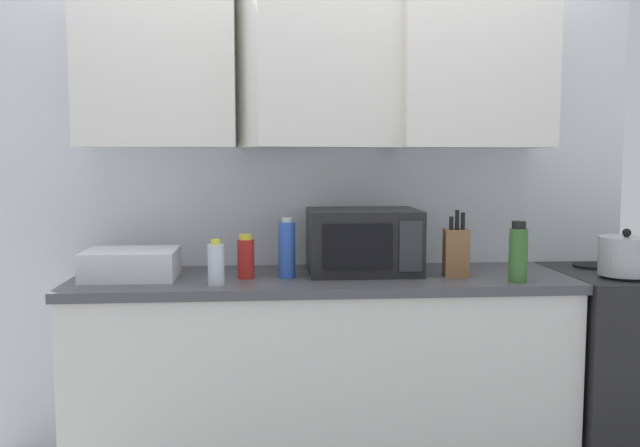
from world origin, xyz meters
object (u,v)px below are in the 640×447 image
microwave (363,241)px  dish_rack (131,264)px  kettle (626,256)px  bottle_red_sauce (246,257)px  bottle_blue_cleaner (287,249)px  stove_range (640,370)px  bottle_clear_tall (216,264)px  bottle_green_oil (518,253)px  knife_block (456,252)px

microwave → dish_rack: bearing=-176.8°
kettle → bottle_red_sauce: size_ratio=1.18×
bottle_red_sauce → dish_rack: bearing=175.0°
dish_rack → bottle_blue_cleaner: (0.65, -0.04, 0.06)m
stove_range → kettle: size_ratio=4.16×
bottle_clear_tall → dish_rack: bearing=153.6°
dish_rack → bottle_green_oil: 1.61m
kettle → dish_rack: (-2.08, 0.16, -0.03)m
knife_block → stove_range: bearing=2.4°
kettle → bottle_green_oil: bearing=-173.9°
stove_range → microwave: microwave is taller
knife_block → bottle_clear_tall: (-1.01, -0.13, -0.02)m
stove_range → bottle_clear_tall: (-1.88, -0.16, 0.53)m
knife_block → bottle_clear_tall: 1.02m
microwave → bottle_green_oil: (0.60, -0.27, -0.02)m
dish_rack → bottle_red_sauce: 0.48m
microwave → knife_block: (0.38, -0.11, -0.04)m
stove_range → microwave: size_ratio=1.90×
bottle_red_sauce → kettle: bearing=-4.2°
kettle → bottle_clear_tall: (-1.71, -0.02, -0.01)m
stove_range → dish_rack: size_ratio=2.40×
stove_range → microwave: (-1.26, 0.07, 0.59)m
bottle_red_sauce → bottle_green_oil: 1.12m
bottle_red_sauce → bottle_blue_cleaner: (0.17, 0.00, 0.03)m
kettle → dish_rack: bearing=175.6°
bottle_red_sauce → bottle_blue_cleaner: bottle_blue_cleaner is taller
bottle_green_oil → bottle_red_sauce: bearing=171.3°
kettle → bottle_red_sauce: 1.60m
microwave → bottle_red_sauce: microwave is taller
bottle_blue_cleaner → knife_block: bearing=-1.2°
microwave → bottle_blue_cleaner: bearing=-164.3°
microwave → knife_block: bearing=-16.1°
stove_range → bottle_blue_cleaner: 1.69m
bottle_red_sauce → bottle_clear_tall: bottle_red_sauce is taller
knife_block → bottle_blue_cleaner: knife_block is taller
stove_range → kettle: kettle is taller
stove_range → knife_block: size_ratio=3.21×
kettle → knife_block: bearing=171.6°
stove_range → bottle_green_oil: size_ratio=3.67×
knife_block → bottle_green_oil: bearing=-36.2°
kettle → knife_block: knife_block is taller
kettle → bottle_green_oil: size_ratio=0.88×
bottle_blue_cleaner → bottle_green_oil: (0.94, -0.17, -0.00)m
knife_block → bottle_clear_tall: knife_block is taller
kettle → bottle_red_sauce: kettle is taller
microwave → bottle_green_oil: microwave is taller
microwave → bottle_clear_tall: microwave is taller
bottle_clear_tall → stove_range: bearing=4.9°
microwave → bottle_red_sauce: (-0.51, -0.10, -0.05)m
kettle → bottle_red_sauce: (-1.60, 0.12, -0.00)m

